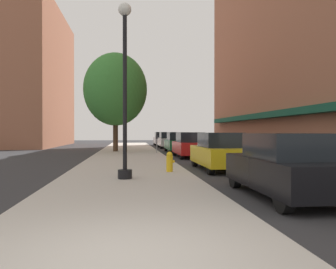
{
  "coord_description": "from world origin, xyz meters",
  "views": [
    {
      "loc": [
        0.04,
        -4.17,
        1.7
      ],
      "look_at": [
        3.2,
        23.08,
        1.47
      ],
      "focal_mm": 35.69,
      "sensor_mm": 36.0,
      "label": 1
    }
  ],
  "objects_px": {
    "fire_hydrant": "(170,162)",
    "tree_near": "(115,89)",
    "lamppost": "(125,87)",
    "car_silver": "(162,139)",
    "car_red": "(190,145)",
    "car_green": "(177,142)",
    "car_white": "(168,140)",
    "parking_meter_near": "(157,142)",
    "car_yellow": "(219,152)",
    "car_black": "(285,166)"
  },
  "relations": [
    {
      "from": "car_green",
      "to": "car_white",
      "type": "distance_m",
      "value": 7.05
    },
    {
      "from": "fire_hydrant",
      "to": "tree_near",
      "type": "bearing_deg",
      "value": 100.75
    },
    {
      "from": "car_white",
      "to": "car_silver",
      "type": "relative_size",
      "value": 1.0
    },
    {
      "from": "car_green",
      "to": "car_white",
      "type": "bearing_deg",
      "value": 87.96
    },
    {
      "from": "lamppost",
      "to": "car_yellow",
      "type": "bearing_deg",
      "value": 37.16
    },
    {
      "from": "car_silver",
      "to": "lamppost",
      "type": "bearing_deg",
      "value": -98.99
    },
    {
      "from": "lamppost",
      "to": "car_green",
      "type": "relative_size",
      "value": 1.37
    },
    {
      "from": "lamppost",
      "to": "car_yellow",
      "type": "distance_m",
      "value": 5.68
    },
    {
      "from": "parking_meter_near",
      "to": "car_yellow",
      "type": "distance_m",
      "value": 10.37
    },
    {
      "from": "parking_meter_near",
      "to": "tree_near",
      "type": "distance_m",
      "value": 5.83
    },
    {
      "from": "lamppost",
      "to": "car_green",
      "type": "bearing_deg",
      "value": 75.62
    },
    {
      "from": "car_white",
      "to": "car_silver",
      "type": "bearing_deg",
      "value": 90.99
    },
    {
      "from": "parking_meter_near",
      "to": "fire_hydrant",
      "type": "bearing_deg",
      "value": -92.13
    },
    {
      "from": "car_white",
      "to": "car_red",
      "type": "bearing_deg",
      "value": -89.01
    },
    {
      "from": "lamppost",
      "to": "fire_hydrant",
      "type": "distance_m",
      "value": 3.64
    },
    {
      "from": "tree_near",
      "to": "car_silver",
      "type": "height_order",
      "value": "tree_near"
    },
    {
      "from": "car_black",
      "to": "tree_near",
      "type": "bearing_deg",
      "value": 106.64
    },
    {
      "from": "car_red",
      "to": "car_silver",
      "type": "xyz_separation_m",
      "value": [
        0.0,
        19.2,
        0.0
      ]
    },
    {
      "from": "car_yellow",
      "to": "car_green",
      "type": "relative_size",
      "value": 1.0
    },
    {
      "from": "tree_near",
      "to": "car_white",
      "type": "xyz_separation_m",
      "value": [
        5.07,
        7.14,
        -4.3
      ]
    },
    {
      "from": "car_red",
      "to": "car_green",
      "type": "relative_size",
      "value": 1.0
    },
    {
      "from": "fire_hydrant",
      "to": "car_green",
      "type": "height_order",
      "value": "car_green"
    },
    {
      "from": "lamppost",
      "to": "car_yellow",
      "type": "xyz_separation_m",
      "value": [
        4.11,
        3.11,
        -2.39
      ]
    },
    {
      "from": "car_black",
      "to": "car_yellow",
      "type": "distance_m",
      "value": 6.28
    },
    {
      "from": "car_black",
      "to": "fire_hydrant",
      "type": "bearing_deg",
      "value": 117.57
    },
    {
      "from": "fire_hydrant",
      "to": "tree_near",
      "type": "height_order",
      "value": "tree_near"
    },
    {
      "from": "car_black",
      "to": "car_silver",
      "type": "height_order",
      "value": "same"
    },
    {
      "from": "car_red",
      "to": "car_black",
      "type": "bearing_deg",
      "value": -91.48
    },
    {
      "from": "car_white",
      "to": "car_silver",
      "type": "distance_m",
      "value": 6.52
    },
    {
      "from": "car_black",
      "to": "car_white",
      "type": "relative_size",
      "value": 1.0
    },
    {
      "from": "car_yellow",
      "to": "car_green",
      "type": "bearing_deg",
      "value": 88.75
    },
    {
      "from": "car_yellow",
      "to": "car_silver",
      "type": "relative_size",
      "value": 1.0
    },
    {
      "from": "tree_near",
      "to": "car_silver",
      "type": "bearing_deg",
      "value": 69.63
    },
    {
      "from": "car_green",
      "to": "car_white",
      "type": "relative_size",
      "value": 1.0
    },
    {
      "from": "parking_meter_near",
      "to": "lamppost",
      "type": "bearing_deg",
      "value": -99.22
    },
    {
      "from": "car_black",
      "to": "car_red",
      "type": "height_order",
      "value": "same"
    },
    {
      "from": "lamppost",
      "to": "tree_near",
      "type": "distance_m",
      "value": 16.08
    },
    {
      "from": "parking_meter_near",
      "to": "car_silver",
      "type": "height_order",
      "value": "car_silver"
    },
    {
      "from": "car_green",
      "to": "car_red",
      "type": "bearing_deg",
      "value": -92.04
    },
    {
      "from": "fire_hydrant",
      "to": "car_red",
      "type": "xyz_separation_m",
      "value": [
        2.38,
        8.64,
        0.29
      ]
    },
    {
      "from": "car_yellow",
      "to": "car_red",
      "type": "distance_m",
      "value": 7.28
    },
    {
      "from": "car_black",
      "to": "car_silver",
      "type": "relative_size",
      "value": 1.0
    },
    {
      "from": "lamppost",
      "to": "car_green",
      "type": "xyz_separation_m",
      "value": [
        4.11,
        16.03,
        -2.39
      ]
    },
    {
      "from": "car_black",
      "to": "parking_meter_near",
      "type": "bearing_deg",
      "value": 98.52
    },
    {
      "from": "lamppost",
      "to": "tree_near",
      "type": "bearing_deg",
      "value": 93.46
    },
    {
      "from": "fire_hydrant",
      "to": "car_white",
      "type": "height_order",
      "value": "car_white"
    },
    {
      "from": "car_silver",
      "to": "car_green",
      "type": "bearing_deg",
      "value": -91.09
    },
    {
      "from": "fire_hydrant",
      "to": "car_silver",
      "type": "bearing_deg",
      "value": 85.11
    },
    {
      "from": "car_black",
      "to": "lamppost",
      "type": "bearing_deg",
      "value": 144.16
    },
    {
      "from": "parking_meter_near",
      "to": "car_black",
      "type": "height_order",
      "value": "car_black"
    }
  ]
}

